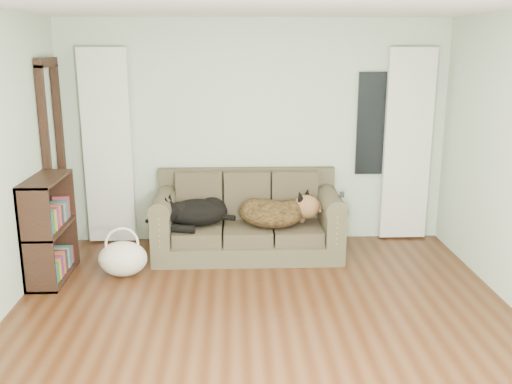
{
  "coord_description": "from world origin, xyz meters",
  "views": [
    {
      "loc": [
        -0.23,
        -4.14,
        2.29
      ],
      "look_at": [
        -0.02,
        1.6,
        0.81
      ],
      "focal_mm": 40.0,
      "sensor_mm": 36.0,
      "label": 1
    }
  ],
  "objects_px": {
    "sofa": "(248,215)",
    "dog_shepherd": "(275,214)",
    "bookshelf": "(50,230)",
    "tote_bag": "(123,261)",
    "dog_black_lab": "(194,214)"
  },
  "relations": [
    {
      "from": "sofa",
      "to": "dog_shepherd",
      "type": "bearing_deg",
      "value": -18.68
    },
    {
      "from": "sofa",
      "to": "bookshelf",
      "type": "xyz_separation_m",
      "value": [
        -1.99,
        -0.62,
        0.05
      ]
    },
    {
      "from": "sofa",
      "to": "tote_bag",
      "type": "distance_m",
      "value": 1.45
    },
    {
      "from": "dog_shepherd",
      "to": "bookshelf",
      "type": "xyz_separation_m",
      "value": [
        -2.29,
        -0.52,
        0.01
      ]
    },
    {
      "from": "dog_shepherd",
      "to": "tote_bag",
      "type": "bearing_deg",
      "value": 37.81
    },
    {
      "from": "tote_bag",
      "to": "sofa",
      "type": "bearing_deg",
      "value": 25.02
    },
    {
      "from": "dog_black_lab",
      "to": "tote_bag",
      "type": "height_order",
      "value": "dog_black_lab"
    },
    {
      "from": "tote_bag",
      "to": "bookshelf",
      "type": "bearing_deg",
      "value": -178.15
    },
    {
      "from": "bookshelf",
      "to": "sofa",
      "type": "bearing_deg",
      "value": 11.09
    },
    {
      "from": "dog_shepherd",
      "to": "tote_bag",
      "type": "distance_m",
      "value": 1.7
    },
    {
      "from": "sofa",
      "to": "dog_shepherd",
      "type": "distance_m",
      "value": 0.32
    },
    {
      "from": "sofa",
      "to": "dog_shepherd",
      "type": "relative_size",
      "value": 2.79
    },
    {
      "from": "dog_shepherd",
      "to": "tote_bag",
      "type": "relative_size",
      "value": 1.49
    },
    {
      "from": "bookshelf",
      "to": "tote_bag",
      "type": "bearing_deg",
      "value": -4.47
    },
    {
      "from": "tote_bag",
      "to": "bookshelf",
      "type": "height_order",
      "value": "bookshelf"
    }
  ]
}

